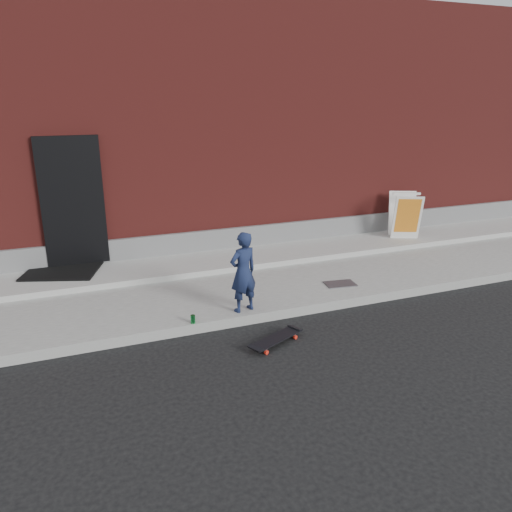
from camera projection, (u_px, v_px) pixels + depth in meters
name	position (u px, v px, depth m)	size (l,w,h in m)	color
ground	(277.00, 320.00, 7.36)	(80.00, 80.00, 0.00)	black
sidewalk	(243.00, 282.00, 8.67)	(20.00, 3.00, 0.15)	gray
apron	(226.00, 260.00, 9.43)	(20.00, 1.20, 0.10)	gray
building	(169.00, 122.00, 12.79)	(20.00, 8.10, 5.00)	maroon
child	(243.00, 272.00, 7.15)	(0.43, 0.29, 1.19)	#172141
skateboard	(276.00, 339.00, 6.63)	(0.85, 0.55, 0.09)	red
pizza_sign	(405.00, 215.00, 10.60)	(0.80, 0.86, 0.96)	white
soda_can	(193.00, 319.00, 6.91)	(0.06, 0.06, 0.12)	#1B8737
doormat	(62.00, 271.00, 8.64)	(1.19, 0.96, 0.03)	black
utility_plate	(340.00, 284.00, 8.34)	(0.50, 0.32, 0.02)	#56565B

